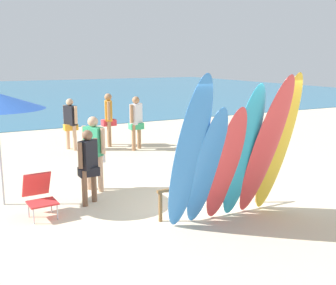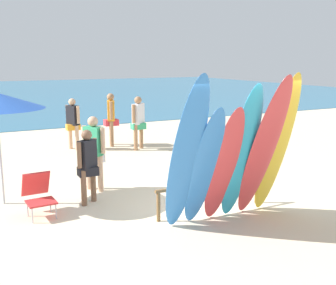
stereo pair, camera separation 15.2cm
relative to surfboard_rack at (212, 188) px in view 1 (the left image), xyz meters
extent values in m
plane|color=beige|center=(0.00, 14.00, -0.45)|extent=(60.00, 60.00, 0.00)
cube|color=teal|center=(0.00, 30.96, -0.44)|extent=(60.00, 40.00, 0.02)
cylinder|color=brown|center=(-1.09, 0.00, -0.17)|extent=(0.07, 0.07, 0.56)
cylinder|color=brown|center=(1.09, 0.00, -0.17)|extent=(0.07, 0.07, 0.56)
cylinder|color=brown|center=(0.00, 0.00, 0.10)|extent=(2.30, 0.06, 0.06)
ellipsoid|color=#337AD1|center=(-0.96, -0.76, 0.88)|extent=(0.57, 1.05, 2.67)
ellipsoid|color=#337AD1|center=(-0.57, -0.67, 0.62)|extent=(0.58, 0.93, 2.14)
ellipsoid|color=#D13D42|center=(-0.17, -0.65, 0.61)|extent=(0.54, 0.87, 2.13)
ellipsoid|color=#289EC6|center=(0.17, -0.69, 0.79)|extent=(0.56, 0.95, 2.49)
ellipsoid|color=#D13D42|center=(0.56, -0.78, 0.86)|extent=(0.60, 1.14, 2.63)
ellipsoid|color=yellow|center=(0.94, -0.69, 0.87)|extent=(0.55, 0.92, 2.65)
cylinder|color=tan|center=(-1.65, 2.41, -0.06)|extent=(0.12, 0.12, 0.80)
cylinder|color=tan|center=(-1.48, 2.13, -0.06)|extent=(0.12, 0.12, 0.80)
cube|color=silver|center=(-1.57, 2.27, 0.28)|extent=(0.43, 0.26, 0.19)
cube|color=#33A36B|center=(-1.57, 2.27, 0.65)|extent=(0.40, 0.46, 0.62)
sphere|color=tan|center=(-1.57, 2.27, 1.08)|extent=(0.23, 0.23, 0.23)
cylinder|color=tan|center=(-1.71, 2.49, 0.69)|extent=(0.10, 0.10, 0.55)
cylinder|color=tan|center=(-1.43, 2.04, 0.69)|extent=(0.10, 0.10, 0.55)
cylinder|color=#9E704C|center=(1.06, 5.83, -0.04)|extent=(0.13, 0.13, 0.82)
cylinder|color=#9E704C|center=(0.78, 5.63, -0.04)|extent=(0.13, 0.13, 0.82)
cube|color=#33A36B|center=(0.92, 5.73, 0.30)|extent=(0.44, 0.27, 0.20)
cube|color=silver|center=(0.92, 5.73, 0.69)|extent=(0.47, 0.43, 0.64)
sphere|color=#9E704C|center=(0.92, 5.73, 1.13)|extent=(0.23, 0.23, 0.23)
cylinder|color=#9E704C|center=(1.14, 5.89, 0.72)|extent=(0.10, 0.10, 0.57)
cylinder|color=#9E704C|center=(0.70, 5.57, 0.72)|extent=(0.10, 0.10, 0.57)
cylinder|color=brown|center=(-2.05, 1.40, -0.09)|extent=(0.11, 0.11, 0.73)
cylinder|color=brown|center=(-1.81, 1.57, -0.09)|extent=(0.11, 0.11, 0.73)
cube|color=black|center=(-1.93, 1.48, 0.21)|extent=(0.39, 0.24, 0.17)
cube|color=black|center=(-1.93, 1.48, 0.56)|extent=(0.42, 0.38, 0.57)
sphere|color=brown|center=(-1.93, 1.48, 0.94)|extent=(0.21, 0.21, 0.21)
cylinder|color=brown|center=(-2.13, 1.34, 0.59)|extent=(0.09, 0.09, 0.50)
cylinder|color=brown|center=(-1.74, 1.62, 0.59)|extent=(0.09, 0.09, 0.50)
cylinder|color=tan|center=(-1.00, 6.80, -0.06)|extent=(0.12, 0.12, 0.79)
cylinder|color=tan|center=(-0.86, 6.51, -0.06)|extent=(0.12, 0.12, 0.79)
cube|color=orange|center=(-0.93, 6.66, 0.27)|extent=(0.42, 0.26, 0.19)
cube|color=black|center=(-0.93, 6.66, 0.65)|extent=(0.37, 0.46, 0.62)
sphere|color=tan|center=(-0.93, 6.66, 1.07)|extent=(0.22, 0.22, 0.22)
cylinder|color=tan|center=(-1.05, 6.89, 0.68)|extent=(0.10, 0.10, 0.55)
cylinder|color=tan|center=(-0.82, 6.42, 0.68)|extent=(0.10, 0.10, 0.55)
cylinder|color=#9E704C|center=(0.29, 6.52, -0.03)|extent=(0.13, 0.13, 0.84)
cylinder|color=#9E704C|center=(0.40, 6.86, -0.03)|extent=(0.13, 0.13, 0.84)
cube|color=#DB333D|center=(0.35, 6.69, 0.32)|extent=(0.45, 0.28, 0.20)
cube|color=orange|center=(0.35, 6.69, 0.72)|extent=(0.34, 0.48, 0.66)
sphere|color=#9E704C|center=(0.35, 6.69, 1.17)|extent=(0.24, 0.24, 0.24)
cylinder|color=#9E704C|center=(0.26, 6.42, 0.76)|extent=(0.10, 0.10, 0.59)
cylinder|color=#9E704C|center=(0.43, 6.96, 0.76)|extent=(0.10, 0.10, 0.59)
cylinder|color=#B7B7BC|center=(-3.12, 0.92, -0.31)|extent=(0.02, 0.02, 0.28)
cylinder|color=#B7B7BC|center=(-2.70, 0.95, -0.31)|extent=(0.02, 0.02, 0.28)
cylinder|color=#B7B7BC|center=(-3.14, 1.30, -0.31)|extent=(0.02, 0.02, 0.28)
cylinder|color=#B7B7BC|center=(-2.72, 1.33, -0.31)|extent=(0.02, 0.02, 0.28)
cube|color=red|center=(-2.92, 1.12, -0.16)|extent=(0.53, 0.48, 0.03)
cube|color=red|center=(-2.94, 1.48, 0.10)|extent=(0.52, 0.33, 0.50)
cylinder|color=silver|center=(-3.47, 2.23, 0.62)|extent=(0.04, 0.04, 2.15)
camera|label=1|loc=(-4.22, -6.27, 2.40)|focal=44.45mm
camera|label=2|loc=(-4.08, -6.34, 2.40)|focal=44.45mm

